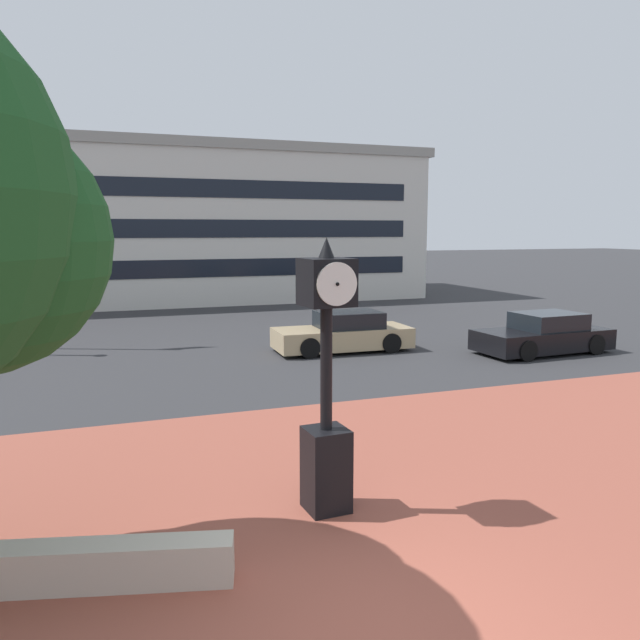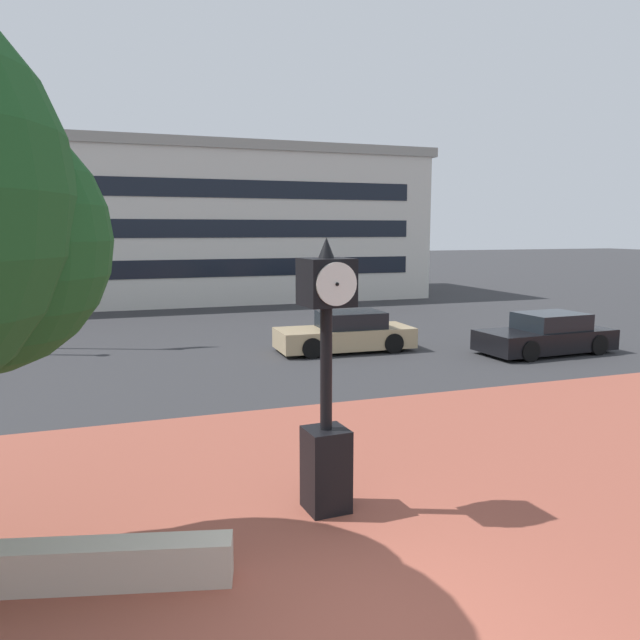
{
  "view_description": "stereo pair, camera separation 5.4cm",
  "coord_description": "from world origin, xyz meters",
  "px_view_note": "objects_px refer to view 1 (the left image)",
  "views": [
    {
      "loc": [
        -2.45,
        -5.08,
        3.89
      ],
      "look_at": [
        0.49,
        2.99,
        2.66
      ],
      "focal_mm": 35.27,
      "sensor_mm": 36.0,
      "label": 1
    },
    {
      "loc": [
        -2.4,
        -5.1,
        3.89
      ],
      "look_at": [
        0.49,
        2.99,
        2.66
      ],
      "focal_mm": 35.27,
      "sensor_mm": 36.0,
      "label": 2
    }
  ],
  "objects_px": {
    "car_street_far": "(544,335)",
    "civic_building": "(140,224)",
    "street_clock": "(326,388)",
    "car_street_near": "(344,333)"
  },
  "relations": [
    {
      "from": "car_street_near",
      "to": "car_street_far",
      "type": "xyz_separation_m",
      "value": [
        5.86,
        -2.48,
        0.0
      ]
    },
    {
      "from": "car_street_near",
      "to": "street_clock",
      "type": "bearing_deg",
      "value": 158.43
    },
    {
      "from": "street_clock",
      "to": "civic_building",
      "type": "height_order",
      "value": "civic_building"
    },
    {
      "from": "street_clock",
      "to": "car_street_near",
      "type": "height_order",
      "value": "street_clock"
    },
    {
      "from": "car_street_far",
      "to": "street_clock",
      "type": "bearing_deg",
      "value": 125.48
    },
    {
      "from": "street_clock",
      "to": "car_street_far",
      "type": "xyz_separation_m",
      "value": [
        10.5,
        8.26,
        -1.18
      ]
    },
    {
      "from": "car_street_far",
      "to": "civic_building",
      "type": "xyz_separation_m",
      "value": [
        -10.71,
        21.0,
        3.64
      ]
    },
    {
      "from": "civic_building",
      "to": "street_clock",
      "type": "bearing_deg",
      "value": -89.59
    },
    {
      "from": "car_street_far",
      "to": "civic_building",
      "type": "height_order",
      "value": "civic_building"
    },
    {
      "from": "street_clock",
      "to": "civic_building",
      "type": "xyz_separation_m",
      "value": [
        -0.21,
        29.26,
        2.46
      ]
    }
  ]
}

